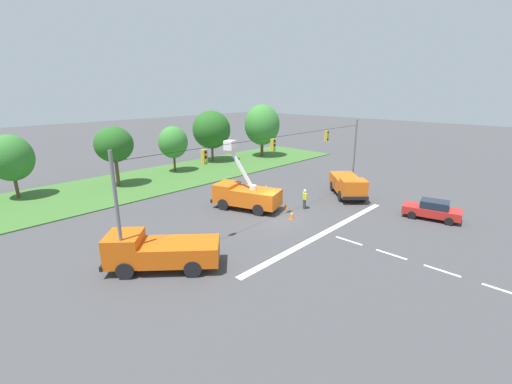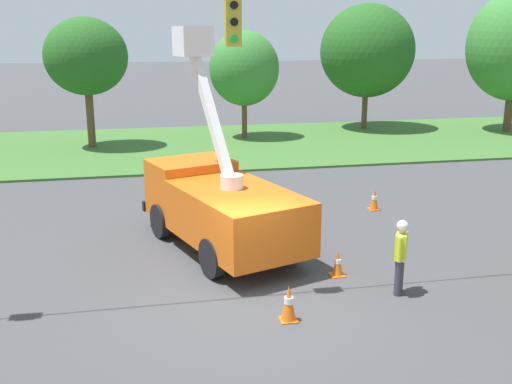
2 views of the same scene
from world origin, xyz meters
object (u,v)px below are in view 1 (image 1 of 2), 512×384
object	(u,v)px
utility_truck_support_near	(348,184)
traffic_cone_mid_right	(266,187)
tree_east_end	(262,125)
traffic_cone_mid_left	(453,212)
tree_centre	(114,145)
tree_west	(11,158)
utility_truck_bucket_lift	(245,194)
traffic_cone_foreground_left	(292,214)
sedan_red	(432,210)
tree_east	(173,142)
road_worker	(305,198)
utility_truck_support_far	(159,251)
tree_far_east	(212,130)
traffic_cone_foreground_right	(286,205)

from	to	relation	value
utility_truck_support_near	traffic_cone_mid_right	bearing A→B (deg)	119.70
tree_east_end	traffic_cone_mid_left	xyz separation A→B (m)	(-8.47, -29.38, -4.58)
traffic_cone_mid_left	traffic_cone_mid_right	distance (m)	17.15
tree_centre	traffic_cone_mid_left	size ratio (longest dim) A/B	9.17
tree_west	utility_truck_bucket_lift	xyz separation A→B (m)	(13.04, -18.09, -2.64)
traffic_cone_foreground_left	traffic_cone_mid_right	world-z (taller)	traffic_cone_foreground_left
sedan_red	traffic_cone_mid_left	bearing A→B (deg)	-28.98
tree_east	utility_truck_bucket_lift	size ratio (longest dim) A/B	0.91
tree_east_end	road_worker	world-z (taller)	tree_east_end
tree_east_end	traffic_cone_foreground_left	xyz separation A→B (m)	(-18.32, -20.09, -4.52)
tree_east	utility_truck_bucket_lift	bearing A→B (deg)	-102.66
utility_truck_support_near	traffic_cone_mid_left	distance (m)	9.34
road_worker	tree_centre	bearing A→B (deg)	112.61
utility_truck_support_far	traffic_cone_mid_right	distance (m)	17.71
utility_truck_support_near	traffic_cone_foreground_left	distance (m)	8.90
traffic_cone_foreground_left	traffic_cone_mid_left	distance (m)	13.53
utility_truck_bucket_lift	utility_truck_support_far	bearing A→B (deg)	-160.62
tree_far_east	road_worker	xyz separation A→B (m)	(-7.70, -21.95, -3.62)
tree_centre	utility_truck_bucket_lift	world-z (taller)	tree_centre
tree_centre	tree_west	bearing A→B (deg)	162.13
traffic_cone_foreground_right	utility_truck_support_near	bearing A→B (deg)	-16.31
tree_centre	utility_truck_bucket_lift	distance (m)	16.21
sedan_red	traffic_cone_foreground_left	bearing A→B (deg)	133.91
traffic_cone_foreground_left	traffic_cone_mid_right	xyz separation A→B (m)	(4.79, 7.10, -0.04)
utility_truck_support_far	tree_east	bearing A→B (deg)	54.28
traffic_cone_foreground_left	tree_far_east	bearing A→B (deg)	65.19
tree_west	traffic_cone_mid_left	size ratio (longest dim) A/B	8.78
traffic_cone_mid_left	utility_truck_support_far	bearing A→B (deg)	155.11
tree_west	traffic_cone_foreground_left	world-z (taller)	tree_west
utility_truck_support_near	traffic_cone_mid_left	size ratio (longest dim) A/B	8.58
tree_west	tree_east_end	bearing A→B (deg)	-4.54
tree_centre	tree_east	bearing A→B (deg)	8.62
tree_centre	traffic_cone_mid_left	xyz separation A→B (m)	(14.97, -29.13, -4.21)
tree_centre	utility_truck_bucket_lift	size ratio (longest dim) A/B	1.01
tree_far_east	sedan_red	bearing A→B (deg)	-94.81
utility_truck_bucket_lift	traffic_cone_foreground_left	world-z (taller)	utility_truck_bucket_lift
utility_truck_support_near	sedan_red	bearing A→B (deg)	-96.70
tree_east	traffic_cone_mid_right	bearing A→B (deg)	-82.34
tree_far_east	utility_truck_support_near	distance (m)	23.09
tree_centre	utility_truck_support_far	world-z (taller)	tree_centre
tree_east_end	utility_truck_support_near	distance (m)	22.55
tree_east_end	utility_truck_support_near	bearing A→B (deg)	-115.15
tree_west	utility_truck_support_near	size ratio (longest dim) A/B	1.02
tree_centre	road_worker	bearing A→B (deg)	-67.39
tree_far_east	traffic_cone_foreground_right	size ratio (longest dim) A/B	10.92
tree_east	sedan_red	distance (m)	29.85
utility_truck_bucket_lift	traffic_cone_foreground_left	size ratio (longest dim) A/B	7.86
utility_truck_support_near	tree_centre	bearing A→B (deg)	125.15
sedan_red	traffic_cone_foreground_right	xyz separation A→B (m)	(-6.14, 10.25, -0.46)
tree_centre	traffic_cone_mid_right	size ratio (longest dim) A/B	8.75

